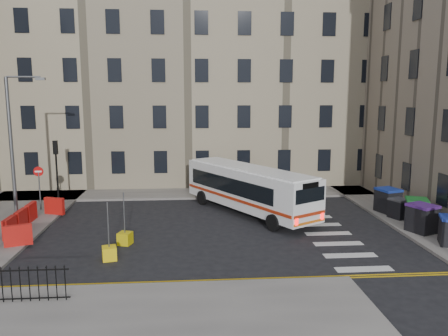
{
  "coord_description": "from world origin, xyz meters",
  "views": [
    {
      "loc": [
        -3.14,
        -22.74,
        7.1
      ],
      "look_at": [
        -1.22,
        2.2,
        3.0
      ],
      "focal_mm": 35.0,
      "sensor_mm": 36.0,
      "label": 1
    }
  ],
  "objects": [
    {
      "name": "pavement_north",
      "position": [
        -6.0,
        8.6,
        0.07
      ],
      "size": [
        36.0,
        3.2,
        0.15
      ],
      "primitive_type": "cube",
      "color": "slate",
      "rests_on": "ground"
    },
    {
      "name": "terrace_north",
      "position": [
        -7.0,
        15.5,
        8.62
      ],
      "size": [
        38.3,
        10.8,
        17.2
      ],
      "color": "tan",
      "rests_on": "ground"
    },
    {
      "name": "wheelie_bin_e",
      "position": [
        8.79,
        2.26,
        0.88
      ],
      "size": [
        1.46,
        1.58,
        1.45
      ],
      "rotation": [
        0.0,
        0.0,
        0.28
      ],
      "color": "black",
      "rests_on": "pavement_east"
    },
    {
      "name": "bollard_chevron",
      "position": [
        -6.37,
        -2.09,
        0.3
      ],
      "size": [
        0.76,
        0.76,
        0.6
      ],
      "primitive_type": "cube",
      "rotation": [
        0.0,
        0.0,
        -0.32
      ],
      "color": "gold",
      "rests_on": "ground"
    },
    {
      "name": "wheelie_bin_d",
      "position": [
        8.83,
        0.89,
        0.72
      ],
      "size": [
        1.2,
        1.28,
        1.13
      ],
      "rotation": [
        0.0,
        0.0,
        0.36
      ],
      "color": "black",
      "rests_on": "pavement_east"
    },
    {
      "name": "ground",
      "position": [
        0.0,
        0.0,
        0.0
      ],
      "size": [
        120.0,
        120.0,
        0.0
      ],
      "primitive_type": "plane",
      "color": "black",
      "rests_on": "ground"
    },
    {
      "name": "wheelie_bin_c",
      "position": [
        9.17,
        -0.42,
        0.88
      ],
      "size": [
        1.53,
        1.63,
        1.44
      ],
      "rotation": [
        0.0,
        0.0,
        -0.37
      ],
      "color": "black",
      "rests_on": "pavement_east"
    },
    {
      "name": "pavement_east",
      "position": [
        9.0,
        4.0,
        0.07
      ],
      "size": [
        2.4,
        26.0,
        0.15
      ],
      "primitive_type": "cube",
      "color": "slate",
      "rests_on": "ground"
    },
    {
      "name": "wheelie_bin_b",
      "position": [
        8.77,
        -1.73,
        0.88
      ],
      "size": [
        1.57,
        1.66,
        1.46
      ],
      "rotation": [
        0.0,
        0.0,
        0.4
      ],
      "color": "black",
      "rests_on": "pavement_east"
    },
    {
      "name": "no_entry_north",
      "position": [
        -12.5,
        4.5,
        2.08
      ],
      "size": [
        0.6,
        0.08,
        3.0
      ],
      "color": "#595B5E",
      "rests_on": "pavement_west"
    },
    {
      "name": "streetlamp",
      "position": [
        -13.0,
        2.0,
        4.34
      ],
      "size": [
        0.5,
        0.22,
        8.14
      ],
      "color": "#595B5E",
      "rests_on": "pavement_west"
    },
    {
      "name": "pavement_sw",
      "position": [
        -7.0,
        -10.0,
        0.07
      ],
      "size": [
        20.0,
        6.0,
        0.15
      ],
      "primitive_type": "cube",
      "color": "slate",
      "rests_on": "ground"
    },
    {
      "name": "bus",
      "position": [
        0.35,
        3.16,
        1.62
      ],
      "size": [
        7.22,
        10.04,
        2.8
      ],
      "rotation": [
        0.0,
        0.0,
        0.53
      ],
      "color": "white",
      "rests_on": "ground"
    },
    {
      "name": "roadworks_barriers",
      "position": [
        -11.84,
        0.5,
        0.65
      ],
      "size": [
        1.66,
        6.26,
        1.0
      ],
      "color": "red",
      "rests_on": "pavement_west"
    },
    {
      "name": "traffic_light_nw",
      "position": [
        -12.0,
        6.5,
        2.87
      ],
      "size": [
        0.28,
        0.22,
        4.1
      ],
      "color": "black",
      "rests_on": "pavement_west"
    },
    {
      "name": "bollard_yellow",
      "position": [
        -6.76,
        -4.1,
        0.3
      ],
      "size": [
        0.73,
        0.73,
        0.6
      ],
      "primitive_type": "cube",
      "rotation": [
        0.0,
        0.0,
        0.24
      ],
      "color": "yellow",
      "rests_on": "ground"
    }
  ]
}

